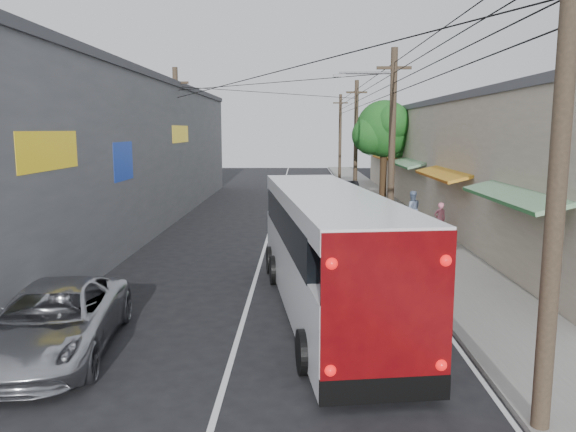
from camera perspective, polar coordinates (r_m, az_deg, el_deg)
name	(u,v)px	position (r m, az deg, el deg)	size (l,w,h in m)	color
ground	(227,375)	(11.42, -6.23, -15.79)	(120.00, 120.00, 0.00)	black
sidewalk	(393,216)	(31.08, 10.61, -0.04)	(3.00, 80.00, 0.12)	slate
building_right	(468,158)	(33.73, 17.78, 5.66)	(7.09, 40.00, 6.25)	#C5B39D
building_left	(104,151)	(30.00, -18.21, 6.26)	(7.20, 36.00, 7.25)	gray
utility_poles	(331,141)	(30.68, 4.44, 7.60)	(11.80, 45.28, 8.00)	#473828
street_tree	(385,131)	(36.72, 9.86, 8.54)	(4.40, 4.00, 6.60)	#3F2B19
coach_bus	(326,249)	(14.74, 3.93, -3.40)	(3.72, 11.16, 3.16)	white
jeepney	(54,321)	(13.07, -22.71, -9.78)	(2.43, 5.27, 1.47)	#B1B2B8
parked_suv	(356,222)	(23.74, 6.96, -0.64)	(2.48, 6.10, 1.77)	#9C9DA4
parked_car_mid	(356,203)	(31.68, 6.96, 1.33)	(1.58, 3.93, 1.34)	#2A292F
parked_car_far	(347,191)	(37.65, 6.05, 2.52)	(1.41, 4.06, 1.34)	black
pedestrian_near	(440,220)	(25.22, 15.17, -0.35)	(0.55, 0.36, 1.51)	pink
pedestrian_far	(412,209)	(27.15, 12.47, 0.65)	(0.86, 0.67, 1.76)	#7E94B7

